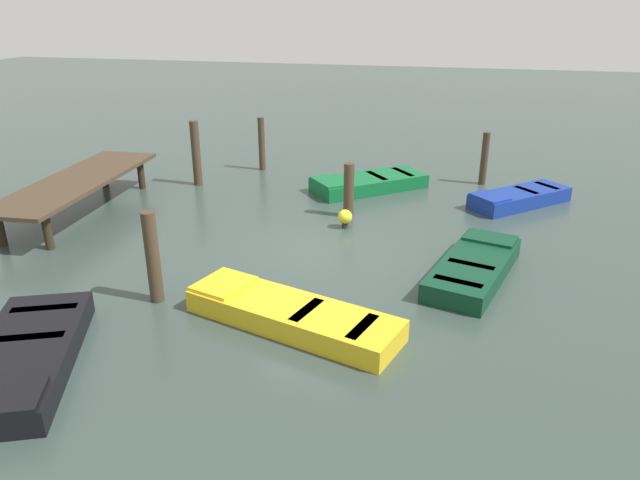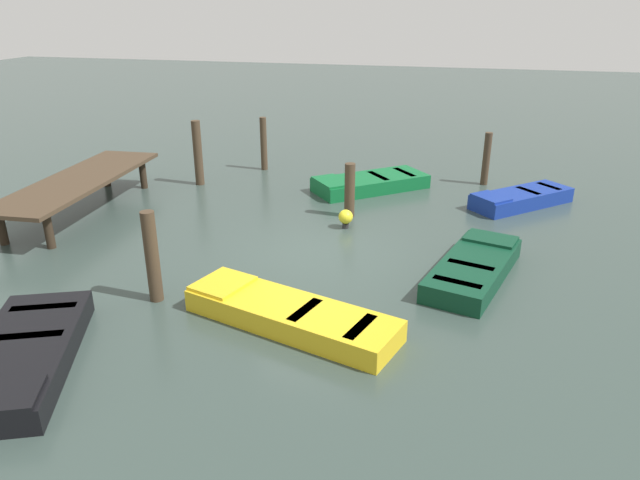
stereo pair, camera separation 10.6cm
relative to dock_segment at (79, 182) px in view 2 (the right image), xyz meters
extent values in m
plane|color=#33423D|center=(-1.15, -6.85, -0.84)|extent=(80.00, 80.00, 0.00)
cube|color=#423323|center=(0.00, 0.00, 0.06)|extent=(5.97, 2.10, 0.10)
cylinder|color=#2E2318|center=(2.31, 0.75, -0.42)|extent=(0.20, 0.20, 0.85)
cylinder|color=#2E2318|center=(2.38, -0.46, -0.42)|extent=(0.20, 0.20, 0.85)
cylinder|color=#2E2318|center=(-2.38, 0.46, -0.42)|extent=(0.20, 0.20, 0.85)
cylinder|color=#2E2318|center=(-2.31, -0.75, -0.42)|extent=(0.20, 0.20, 0.85)
cube|color=#0C3823|center=(-1.54, -10.19, -0.64)|extent=(3.42, 2.02, 0.40)
cube|color=maroon|center=(-1.54, -10.19, -0.50)|extent=(2.89, 1.64, 0.04)
cube|color=#0C3823|center=(-0.33, -10.53, -0.41)|extent=(0.97, 1.23, 0.06)
cube|color=maroon|center=(-1.77, -10.12, -0.46)|extent=(0.44, 0.96, 0.04)
cube|color=maroon|center=(-2.63, -9.89, -0.46)|extent=(0.44, 0.96, 0.04)
cube|color=gold|center=(-4.27, -7.11, -0.64)|extent=(2.24, 4.07, 0.40)
cube|color=#4C3319|center=(-4.27, -7.11, -0.50)|extent=(1.83, 3.43, 0.04)
cube|color=gold|center=(-3.82, -5.66, -0.41)|extent=(1.23, 1.12, 0.06)
cube|color=#42301E|center=(-4.35, -7.39, -0.46)|extent=(0.91, 0.45, 0.04)
cube|color=#42301E|center=(-4.67, -8.42, -0.46)|extent=(0.91, 0.45, 0.04)
cube|color=#0F602D|center=(3.91, -7.14, -0.64)|extent=(3.22, 3.47, 0.40)
cube|color=orange|center=(3.91, -7.14, -0.50)|extent=(2.67, 2.89, 0.04)
cube|color=#0F602D|center=(3.06, -6.12, -0.41)|extent=(1.42, 1.36, 0.06)
cube|color=#B06E1E|center=(4.08, -7.33, -0.46)|extent=(0.94, 0.84, 0.04)
cube|color=#B06E1E|center=(4.68, -8.05, -0.46)|extent=(0.94, 0.84, 0.04)
cube|color=black|center=(-6.47, -3.45, -0.64)|extent=(3.71, 2.63, 0.40)
cube|color=gray|center=(-6.47, -3.45, -0.50)|extent=(3.11, 2.15, 0.04)
cube|color=#776E5D|center=(-6.23, -3.35, -0.46)|extent=(0.61, 1.08, 0.04)
cube|color=#776E5D|center=(-5.37, -2.98, -0.46)|extent=(0.61, 1.08, 0.04)
cube|color=navy|center=(3.49, -11.43, -0.64)|extent=(2.83, 2.89, 0.40)
cube|color=silver|center=(3.49, -11.43, -0.50)|extent=(2.35, 2.41, 0.04)
cube|color=navy|center=(2.68, -10.58, -0.41)|extent=(1.13, 1.12, 0.06)
cube|color=#A4A49F|center=(3.65, -11.60, -0.46)|extent=(0.72, 0.70, 0.04)
cube|color=#A4A49F|center=(4.22, -12.20, -0.46)|extent=(0.72, 0.70, 0.04)
cylinder|color=#423323|center=(-3.98, -4.35, 0.05)|extent=(0.26, 0.26, 1.78)
cylinder|color=#423323|center=(5.30, -10.44, -0.04)|extent=(0.22, 0.22, 1.61)
cylinder|color=#423323|center=(1.46, -6.98, -0.13)|extent=(0.27, 0.27, 1.43)
cylinder|color=#423323|center=(5.26, -3.30, 0.03)|extent=(0.21, 0.21, 1.75)
cylinder|color=#423323|center=(3.16, -1.93, 0.14)|extent=(0.26, 0.26, 1.97)
cylinder|color=#262626|center=(0.60, -7.07, -0.78)|extent=(0.16, 0.16, 0.12)
sphere|color=yellow|center=(0.60, -7.07, -0.54)|extent=(0.36, 0.36, 0.36)
camera|label=1|loc=(-12.86, -9.70, 4.48)|focal=32.91mm
camera|label=2|loc=(-12.83, -9.80, 4.48)|focal=32.91mm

